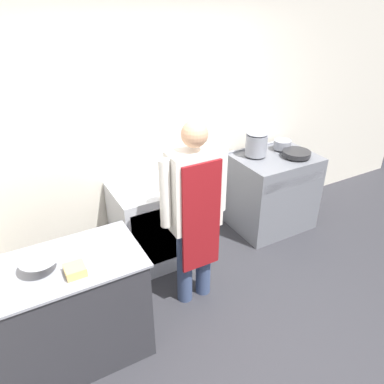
# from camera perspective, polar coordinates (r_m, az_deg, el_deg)

# --- Properties ---
(ground_plane) EXTENTS (14.00, 14.00, 0.00)m
(ground_plane) POSITION_cam_1_polar(r_m,az_deg,el_deg) (3.45, 6.80, -20.79)
(ground_plane) COLOR #2D2D33
(wall_back) EXTENTS (8.00, 0.05, 2.70)m
(wall_back) POSITION_cam_1_polar(r_m,az_deg,el_deg) (3.88, -6.18, 9.65)
(wall_back) COLOR silver
(wall_back) RESTS_ON ground_plane
(prep_counter) EXTENTS (1.14, 0.64, 0.92)m
(prep_counter) POSITION_cam_1_polar(r_m,az_deg,el_deg) (3.10, -18.04, -17.01)
(prep_counter) COLOR #2D2D33
(prep_counter) RESTS_ON ground_plane
(stove) EXTENTS (0.92, 0.70, 0.94)m
(stove) POSITION_cam_1_polar(r_m,az_deg,el_deg) (4.58, 12.13, 0.05)
(stove) COLOR slate
(stove) RESTS_ON ground_plane
(fridge_unit) EXTENTS (0.67, 0.61, 0.89)m
(fridge_unit) POSITION_cam_1_polar(r_m,az_deg,el_deg) (3.91, -6.64, -5.07)
(fridge_unit) COLOR silver
(fridge_unit) RESTS_ON ground_plane
(person_cook) EXTENTS (0.62, 0.24, 1.74)m
(person_cook) POSITION_cam_1_polar(r_m,az_deg,el_deg) (3.15, 0.42, -2.37)
(person_cook) COLOR #38476B
(person_cook) RESTS_ON ground_plane
(mixing_bowl) EXTENTS (0.27, 0.27, 0.11)m
(mixing_bowl) POSITION_cam_1_polar(r_m,az_deg,el_deg) (2.75, -22.14, -10.29)
(mixing_bowl) COLOR gray
(mixing_bowl) RESTS_ON prep_counter
(plastic_tub) EXTENTS (0.13, 0.13, 0.06)m
(plastic_tub) POSITION_cam_1_polar(r_m,az_deg,el_deg) (2.66, -17.39, -11.30)
(plastic_tub) COLOR #D8B266
(plastic_tub) RESTS_ON prep_counter
(stock_pot) EXTENTS (0.24, 0.24, 0.28)m
(stock_pot) POSITION_cam_1_polar(r_m,az_deg,el_deg) (4.28, 9.79, 7.35)
(stock_pot) COLOR gray
(stock_pot) RESTS_ON stove
(saute_pan) EXTENTS (0.32, 0.32, 0.05)m
(saute_pan) POSITION_cam_1_polar(r_m,az_deg,el_deg) (4.40, 15.65, 5.69)
(saute_pan) COLOR #262628
(saute_pan) RESTS_ON stove
(sauce_pot) EXTENTS (0.20, 0.20, 0.10)m
(sauce_pot) POSITION_cam_1_polar(r_m,az_deg,el_deg) (4.55, 13.60, 7.08)
(sauce_pot) COLOR gray
(sauce_pot) RESTS_ON stove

